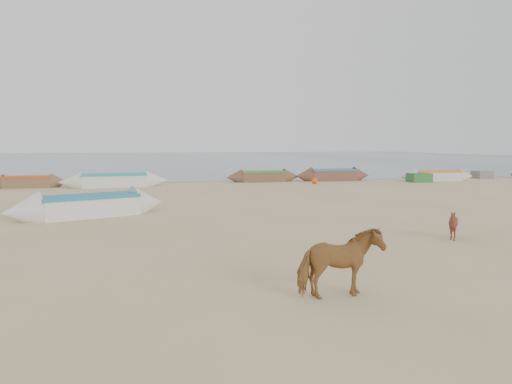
{
  "coord_description": "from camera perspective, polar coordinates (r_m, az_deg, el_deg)",
  "views": [
    {
      "loc": [
        -4.04,
        -14.08,
        2.82
      ],
      "look_at": [
        0.0,
        4.0,
        1.0
      ],
      "focal_mm": 35.0,
      "sensor_mm": 36.0,
      "label": 1
    }
  ],
  "objects": [
    {
      "name": "ground",
      "position": [
        14.92,
        3.37,
        -5.29
      ],
      "size": [
        140.0,
        140.0,
        0.0
      ],
      "primitive_type": "plane",
      "color": "tan",
      "rests_on": "ground"
    },
    {
      "name": "sea",
      "position": [
        96.21,
        -10.21,
        3.84
      ],
      "size": [
        160.0,
        160.0,
        0.0
      ],
      "primitive_type": "plane",
      "color": "slate",
      "rests_on": "ground"
    },
    {
      "name": "cow_adult",
      "position": [
        9.27,
        9.55,
        -8.01
      ],
      "size": [
        1.59,
        0.83,
        1.3
      ],
      "primitive_type": "imported",
      "rotation": [
        0.0,
        0.0,
        1.66
      ],
      "color": "olive",
      "rests_on": "ground"
    },
    {
      "name": "calf_front",
      "position": [
        15.68,
        21.62,
        -3.53
      ],
      "size": [
        0.92,
        0.85,
        0.87
      ],
      "primitive_type": "imported",
      "rotation": [
        0.0,
        0.0,
        -1.36
      ],
      "color": "#5E281D",
      "rests_on": "ground"
    },
    {
      "name": "near_canoe",
      "position": [
        20.25,
        -18.57,
        -1.49
      ],
      "size": [
        6.21,
        3.71,
        0.84
      ],
      "primitive_type": null,
      "rotation": [
        0.0,
        0.0,
        0.4
      ],
      "color": "silver",
      "rests_on": "ground"
    },
    {
      "name": "waterline_canoes",
      "position": [
        34.51,
        -7.97,
        1.57
      ],
      "size": [
        59.57,
        3.94,
        0.93
      ],
      "color": "brown",
      "rests_on": "ground"
    },
    {
      "name": "beach_clutter",
      "position": [
        34.98,
        0.85,
        1.47
      ],
      "size": [
        44.17,
        3.85,
        0.64
      ],
      "color": "#367032",
      "rests_on": "ground"
    }
  ]
}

